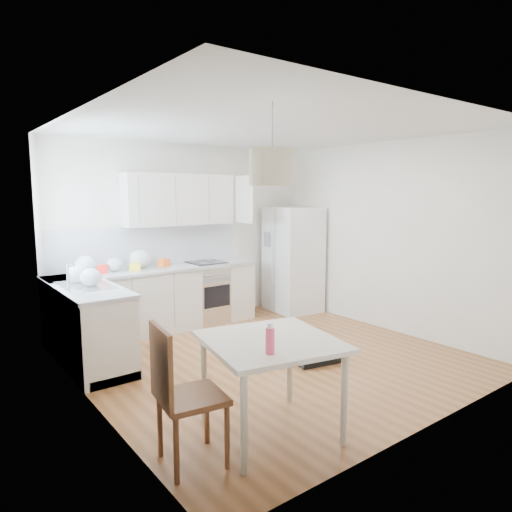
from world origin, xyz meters
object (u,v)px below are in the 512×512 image
at_px(dining_chair, 192,394).
at_px(gym_bag, 315,352).
at_px(refrigerator, 293,259).
at_px(dining_table, 270,350).

bearing_deg(dining_chair, gym_bag, 31.49).
xyz_separation_m(refrigerator, dining_table, (-2.83, -2.91, -0.16)).
relative_size(refrigerator, dining_chair, 1.65).
height_order(dining_chair, gym_bag, dining_chair).
bearing_deg(dining_table, refrigerator, 57.26).
bearing_deg(gym_bag, refrigerator, 66.40).
bearing_deg(dining_table, gym_bag, 44.41).
height_order(refrigerator, dining_chair, refrigerator).
height_order(dining_table, gym_bag, dining_table).
relative_size(dining_chair, gym_bag, 2.06).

